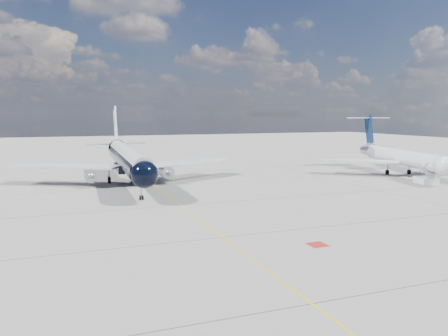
% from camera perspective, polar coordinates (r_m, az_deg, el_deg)
% --- Properties ---
extents(ground, '(320.00, 320.00, 0.00)m').
position_cam_1_polar(ground, '(73.31, -9.77, -1.80)').
color(ground, gray).
rests_on(ground, ground).
extents(taxiway_centerline, '(0.16, 160.00, 0.01)m').
position_cam_1_polar(taxiway_centerline, '(68.47, -8.98, -2.41)').
color(taxiway_centerline, '#DDB50B').
rests_on(taxiway_centerline, ground).
extents(red_marking, '(1.60, 1.60, 0.01)m').
position_cam_1_polar(red_marking, '(38.87, 12.12, -9.77)').
color(red_marking, maroon).
rests_on(red_marking, ground).
extents(main_airliner, '(36.43, 44.31, 12.81)m').
position_cam_1_polar(main_airliner, '(73.40, -12.58, 1.27)').
color(main_airliner, black).
rests_on(main_airliner, ground).
extents(regional_jet, '(27.66, 32.34, 11.08)m').
position_cam_1_polar(regional_jet, '(87.97, 21.55, 1.56)').
color(regional_jet, silver).
rests_on(regional_jet, ground).
extents(boarding_stair, '(3.36, 3.83, 3.62)m').
position_cam_1_polar(boarding_stair, '(77.98, 24.89, -1.33)').
color(boarding_stair, silver).
rests_on(boarding_stair, ground).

